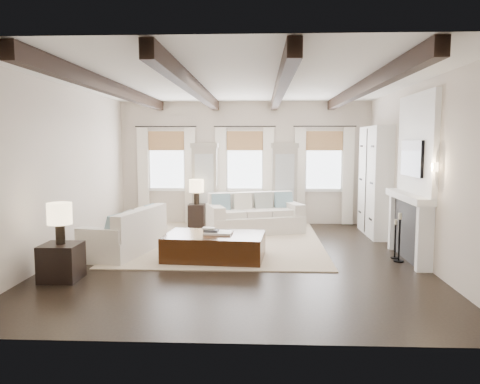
{
  "coord_description": "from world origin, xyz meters",
  "views": [
    {
      "loc": [
        0.41,
        -8.51,
        2.12
      ],
      "look_at": [
        0.0,
        0.75,
        1.15
      ],
      "focal_mm": 35.0,
      "sensor_mm": 36.0,
      "label": 1
    }
  ],
  "objects_px": {
    "sofa_left": "(128,235)",
    "side_table_back": "(197,216)",
    "ottoman": "(215,247)",
    "sofa_back": "(254,217)",
    "side_table_front": "(61,262)"
  },
  "relations": [
    {
      "from": "ottoman",
      "to": "side_table_back",
      "type": "height_order",
      "value": "side_table_back"
    },
    {
      "from": "ottoman",
      "to": "side_table_back",
      "type": "bearing_deg",
      "value": 108.57
    },
    {
      "from": "sofa_left",
      "to": "side_table_back",
      "type": "xyz_separation_m",
      "value": [
        0.98,
        2.69,
        -0.04
      ]
    },
    {
      "from": "sofa_back",
      "to": "sofa_left",
      "type": "distance_m",
      "value": 3.26
    },
    {
      "from": "sofa_left",
      "to": "side_table_back",
      "type": "distance_m",
      "value": 2.86
    },
    {
      "from": "sofa_back",
      "to": "side_table_back",
      "type": "distance_m",
      "value": 1.54
    },
    {
      "from": "sofa_left",
      "to": "sofa_back",
      "type": "bearing_deg",
      "value": 41.9
    },
    {
      "from": "sofa_left",
      "to": "side_table_front",
      "type": "distance_m",
      "value": 1.92
    },
    {
      "from": "ottoman",
      "to": "side_table_front",
      "type": "bearing_deg",
      "value": -143.19
    },
    {
      "from": "sofa_back",
      "to": "side_table_front",
      "type": "distance_m",
      "value": 4.98
    },
    {
      "from": "sofa_back",
      "to": "sofa_left",
      "type": "xyz_separation_m",
      "value": [
        -2.42,
        -2.18,
        -0.03
      ]
    },
    {
      "from": "ottoman",
      "to": "side_table_front",
      "type": "distance_m",
      "value": 2.65
    },
    {
      "from": "sofa_back",
      "to": "side_table_front",
      "type": "bearing_deg",
      "value": -126.24
    },
    {
      "from": "sofa_back",
      "to": "side_table_front",
      "type": "xyz_separation_m",
      "value": [
        -2.95,
        -4.02,
        -0.09
      ]
    },
    {
      "from": "side_table_front",
      "to": "side_table_back",
      "type": "relative_size",
      "value": 0.95
    }
  ]
}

